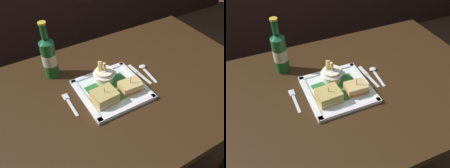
{
  "view_description": "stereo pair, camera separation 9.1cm",
  "coord_description": "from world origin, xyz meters",
  "views": [
    {
      "loc": [
        -0.37,
        -0.64,
        1.45
      ],
      "look_at": [
        0.0,
        0.0,
        0.78
      ],
      "focal_mm": 38.32,
      "sensor_mm": 36.0,
      "label": 1
    },
    {
      "loc": [
        -0.29,
        -0.68,
        1.45
      ],
      "look_at": [
        0.0,
        0.0,
        0.78
      ],
      "focal_mm": 38.32,
      "sensor_mm": 36.0,
      "label": 2
    }
  ],
  "objects": [
    {
      "name": "square_plate",
      "position": [
        0.0,
        0.0,
        0.74
      ],
      "size": [
        0.27,
        0.27,
        0.02
      ],
      "color": "white",
      "rests_on": "dining_table"
    },
    {
      "name": "spoon",
      "position": [
        0.21,
        0.05,
        0.74
      ],
      "size": [
        0.03,
        0.14,
        0.01
      ],
      "color": "silver",
      "rests_on": "dining_table"
    },
    {
      "name": "dining_table",
      "position": [
        0.0,
        0.0,
        0.64
      ],
      "size": [
        1.39,
        0.83,
        0.74
      ],
      "color": "#311E0E",
      "rests_on": "ground_plane"
    },
    {
      "name": "sandwich_half_right",
      "position": [
        0.06,
        -0.04,
        0.77
      ],
      "size": [
        0.09,
        0.07,
        0.07
      ],
      "color": "tan",
      "rests_on": "square_plate"
    },
    {
      "name": "beer_bottle",
      "position": [
        -0.18,
        0.23,
        0.84
      ],
      "size": [
        0.06,
        0.06,
        0.27
      ],
      "color": "#1C5825",
      "rests_on": "dining_table"
    },
    {
      "name": "fork",
      "position": [
        -0.18,
        0.02,
        0.74
      ],
      "size": [
        0.02,
        0.14,
        0.0
      ],
      "color": "silver",
      "rests_on": "dining_table"
    },
    {
      "name": "sandwich_half_left",
      "position": [
        -0.06,
        -0.04,
        0.77
      ],
      "size": [
        0.1,
        0.09,
        0.07
      ],
      "color": "tan",
      "rests_on": "square_plate"
    },
    {
      "name": "fries_cup",
      "position": [
        -0.0,
        0.07,
        0.79
      ],
      "size": [
        0.1,
        0.1,
        0.11
      ],
      "color": "white",
      "rests_on": "square_plate"
    },
    {
      "name": "knife",
      "position": [
        0.17,
        0.04,
        0.74
      ],
      "size": [
        0.03,
        0.17,
        0.0
      ],
      "color": "silver",
      "rests_on": "dining_table"
    }
  ]
}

